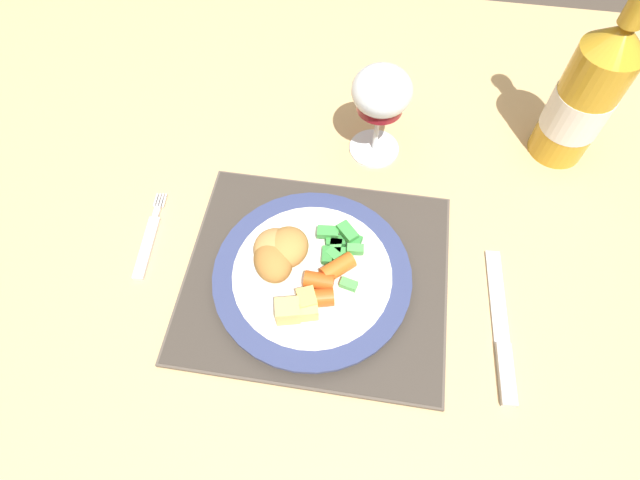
# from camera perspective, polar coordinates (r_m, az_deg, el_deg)

# --- Properties ---
(ground_plane) EXTENTS (6.00, 6.00, 0.00)m
(ground_plane) POSITION_cam_1_polar(r_m,az_deg,el_deg) (1.36, -1.68, -14.17)
(ground_plane) COLOR #4C4238
(dining_table) EXTENTS (1.23, 1.01, 0.74)m
(dining_table) POSITION_cam_1_polar(r_m,az_deg,el_deg) (0.76, -2.93, 0.17)
(dining_table) COLOR tan
(dining_table) RESTS_ON ground
(placemat) EXTENTS (0.32, 0.28, 0.01)m
(placemat) POSITION_cam_1_polar(r_m,az_deg,el_deg) (0.62, -0.42, -4.06)
(placemat) COLOR brown
(placemat) RESTS_ON dining_table
(dinner_plate) EXTENTS (0.24, 0.24, 0.02)m
(dinner_plate) POSITION_cam_1_polar(r_m,az_deg,el_deg) (0.61, -0.89, -4.16)
(dinner_plate) COLOR white
(dinner_plate) RESTS_ON placemat
(breaded_croquettes) EXTENTS (0.08, 0.09, 0.04)m
(breaded_croquettes) POSITION_cam_1_polar(r_m,az_deg,el_deg) (0.60, -4.59, -1.39)
(breaded_croquettes) COLOR tan
(breaded_croquettes) RESTS_ON dinner_plate
(green_beans_pile) EXTENTS (0.06, 0.09, 0.02)m
(green_beans_pile) POSITION_cam_1_polar(r_m,az_deg,el_deg) (0.61, 2.32, -0.89)
(green_beans_pile) COLOR #4CA84C
(green_beans_pile) RESTS_ON dinner_plate
(glazed_carrots) EXTENTS (0.06, 0.08, 0.02)m
(glazed_carrots) POSITION_cam_1_polar(r_m,az_deg,el_deg) (0.58, 0.58, -4.84)
(glazed_carrots) COLOR orange
(glazed_carrots) RESTS_ON dinner_plate
(fork) EXTENTS (0.03, 0.13, 0.01)m
(fork) POSITION_cam_1_polar(r_m,az_deg,el_deg) (0.69, -18.98, -0.08)
(fork) COLOR silver
(fork) RESTS_ON dining_table
(table_knife) EXTENTS (0.03, 0.19, 0.01)m
(table_knife) POSITION_cam_1_polar(r_m,az_deg,el_deg) (0.63, 20.05, -10.34)
(table_knife) COLOR silver
(table_knife) RESTS_ON dining_table
(wine_glass) EXTENTS (0.08, 0.08, 0.14)m
(wine_glass) POSITION_cam_1_polar(r_m,az_deg,el_deg) (0.67, 7.02, 16.09)
(wine_glass) COLOR silver
(wine_glass) RESTS_ON dining_table
(bottle) EXTENTS (0.08, 0.08, 0.29)m
(bottle) POSITION_cam_1_polar(r_m,az_deg,el_deg) (0.75, 28.14, 14.40)
(bottle) COLOR gold
(bottle) RESTS_ON dining_table
(roast_potatoes) EXTENTS (0.05, 0.05, 0.03)m
(roast_potatoes) POSITION_cam_1_polar(r_m,az_deg,el_deg) (0.57, -2.49, -7.73)
(roast_potatoes) COLOR #E5BC66
(roast_potatoes) RESTS_ON dinner_plate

